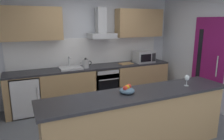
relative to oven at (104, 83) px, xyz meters
The scene contains 17 objects.
ground 1.58m from the oven, 99.30° to the right, with size 5.51×4.67×0.02m, color slate.
wall_back 0.96m from the oven, 121.00° to the left, with size 5.51×0.12×2.60m, color silver.
wall_right 2.69m from the oven, 35.74° to the right, with size 0.12×4.67×2.60m, color silver.
backsplash_tile 0.87m from the oven, 126.14° to the left, with size 3.83×0.02×0.66m, color white.
counter_back 0.25m from the oven, behind, with size 3.97×0.60×0.90m.
counter_island 2.16m from the oven, 97.95° to the right, with size 2.95×0.64×0.95m.
upper_cabinets 1.48m from the oven, 144.16° to the left, with size 3.92×0.32×0.70m.
side_door 2.45m from the oven, 33.17° to the right, with size 0.08×0.85×2.05m.
oven is the anchor object (origin of this frame).
refrigerator 1.82m from the oven, behind, with size 0.58×0.60×0.85m.
microwave 1.28m from the oven, ahead, with size 0.50×0.38×0.30m.
sink 0.94m from the oven, behind, with size 0.50×0.40×0.26m.
kettle 0.72m from the oven, behind, with size 0.29×0.15×0.24m.
range_hood 1.33m from the oven, 90.00° to the left, with size 0.62×0.45×0.72m.
wine_glass 2.33m from the oven, 75.83° to the right, with size 0.08×0.08×0.18m.
fruit_bowl 2.21m from the oven, 103.22° to the right, with size 0.22×0.22×0.13m.
chopping_board 0.75m from the oven, ahead, with size 0.34×0.22×0.02m, color tan.
Camera 1 is at (-1.64, -3.13, 1.98)m, focal length 33.62 mm.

